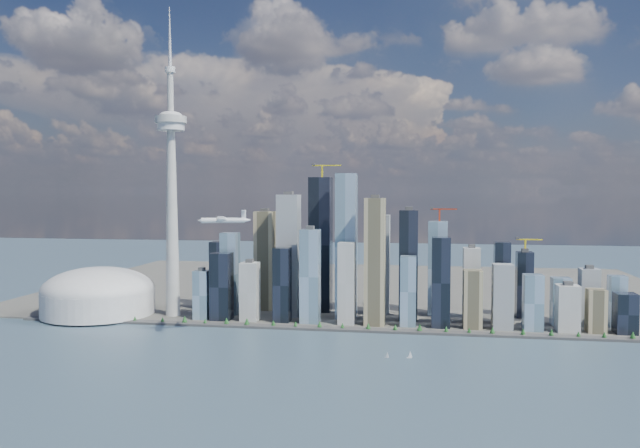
% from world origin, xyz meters
% --- Properties ---
extents(ground, '(4000.00, 4000.00, 0.00)m').
position_xyz_m(ground, '(0.00, 0.00, 0.00)').
color(ground, '#314857').
rests_on(ground, ground).
extents(seawall, '(1100.00, 22.00, 4.00)m').
position_xyz_m(seawall, '(0.00, 250.00, 2.00)').
color(seawall, '#383838').
rests_on(seawall, ground).
extents(land, '(1400.00, 900.00, 3.00)m').
position_xyz_m(land, '(0.00, 700.00, 1.50)').
color(land, '#4C4C47').
rests_on(land, ground).
extents(shoreline_trees, '(960.53, 7.20, 8.80)m').
position_xyz_m(shoreline_trees, '(0.00, 250.00, 8.78)').
color(shoreline_trees, '#3F2D1E').
rests_on(shoreline_trees, seawall).
extents(skyscraper_cluster, '(736.00, 142.00, 276.47)m').
position_xyz_m(skyscraper_cluster, '(59.61, 336.81, 86.19)').
color(skyscraper_cluster, black).
rests_on(skyscraper_cluster, land).
extents(needle_tower, '(56.00, 56.00, 550.50)m').
position_xyz_m(needle_tower, '(-300.00, 310.00, 235.84)').
color(needle_tower, '#A09F9B').
rests_on(needle_tower, land).
extents(dome_stadium, '(200.00, 200.00, 86.00)m').
position_xyz_m(dome_stadium, '(-440.00, 300.00, 39.44)').
color(dome_stadium, silver).
rests_on(dome_stadium, land).
extents(airplane, '(74.73, 66.90, 18.81)m').
position_xyz_m(airplane, '(-143.80, 130.80, 185.87)').
color(airplane, white).
rests_on(airplane, ground).
extents(sailboat_west, '(6.20, 3.03, 8.61)m').
position_xyz_m(sailboat_west, '(98.44, 94.73, 2.76)').
color(sailboat_west, silver).
rests_on(sailboat_west, ground).
extents(sailboat_east, '(7.80, 2.10, 10.89)m').
position_xyz_m(sailboat_east, '(129.10, 97.68, 3.49)').
color(sailboat_east, silver).
rests_on(sailboat_east, ground).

